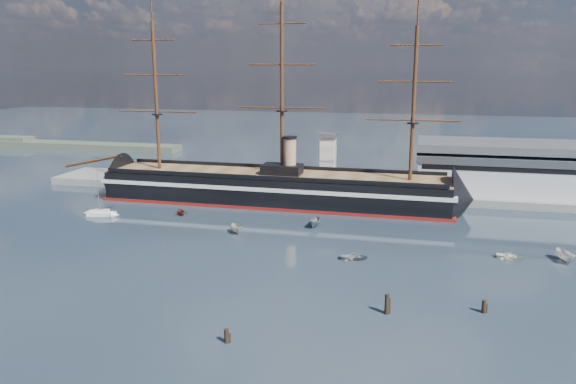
# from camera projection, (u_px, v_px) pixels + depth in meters

# --- Properties ---
(ground) EXTENTS (600.00, 600.00, 0.00)m
(ground) POSITION_uv_depth(u_px,v_px,m) (289.00, 226.00, 124.51)
(ground) COLOR #162230
(ground) RESTS_ON ground
(quay) EXTENTS (180.00, 18.00, 2.00)m
(quay) POSITION_uv_depth(u_px,v_px,m) (354.00, 193.00, 156.36)
(quay) COLOR slate
(quay) RESTS_ON ground
(warehouse) EXTENTS (63.00, 21.00, 11.60)m
(warehouse) POSITION_uv_depth(u_px,v_px,m) (539.00, 170.00, 147.44)
(warehouse) COLOR #B7BABC
(warehouse) RESTS_ON ground
(quay_tower) EXTENTS (5.00, 5.00, 15.00)m
(quay_tower) POSITION_uv_depth(u_px,v_px,m) (328.00, 160.00, 152.94)
(quay_tower) COLOR silver
(quay_tower) RESTS_ON ground
(shoreline) EXTENTS (120.00, 10.00, 4.00)m
(shoreline) POSITION_uv_depth(u_px,v_px,m) (31.00, 143.00, 245.96)
(shoreline) COLOR #3F4C38
(shoreline) RESTS_ON ground
(warship) EXTENTS (112.94, 16.97, 53.94)m
(warship) POSITION_uv_depth(u_px,v_px,m) (268.00, 188.00, 144.94)
(warship) COLOR black
(warship) RESTS_ON ground
(sailboat) EXTENTS (6.97, 3.31, 10.74)m
(sailboat) POSITION_uv_depth(u_px,v_px,m) (101.00, 213.00, 133.12)
(sailboat) COLOR silver
(sailboat) RESTS_ON ground
(motorboat_a) EXTENTS (5.97, 4.88, 2.30)m
(motorboat_a) POSITION_uv_depth(u_px,v_px,m) (237.00, 233.00, 119.50)
(motorboat_a) COLOR beige
(motorboat_a) RESTS_ON ground
(motorboat_b) EXTENTS (1.66, 3.36, 1.51)m
(motorboat_b) POSITION_uv_depth(u_px,v_px,m) (354.00, 260.00, 103.33)
(motorboat_b) COLOR gray
(motorboat_b) RESTS_ON ground
(motorboat_c) EXTENTS (6.00, 2.55, 2.35)m
(motorboat_c) POSITION_uv_depth(u_px,v_px,m) (315.00, 227.00, 124.32)
(motorboat_c) COLOR slate
(motorboat_c) RESTS_ON ground
(motorboat_d) EXTENTS (6.05, 6.05, 2.19)m
(motorboat_d) POSITION_uv_depth(u_px,v_px,m) (181.00, 215.00, 133.87)
(motorboat_d) COLOR maroon
(motorboat_d) RESTS_ON ground
(motorboat_e) EXTENTS (1.66, 3.23, 1.44)m
(motorboat_e) POSITION_uv_depth(u_px,v_px,m) (510.00, 259.00, 103.71)
(motorboat_e) COLOR white
(motorboat_e) RESTS_ON ground
(motorboat_f) EXTENTS (6.84, 3.75, 2.59)m
(motorboat_f) POSITION_uv_depth(u_px,v_px,m) (565.00, 262.00, 102.25)
(motorboat_f) COLOR silver
(motorboat_f) RESTS_ON ground
(piling_near_mid) EXTENTS (0.64, 0.64, 2.63)m
(piling_near_mid) POSITION_uv_depth(u_px,v_px,m) (227.00, 343.00, 72.48)
(piling_near_mid) COLOR black
(piling_near_mid) RESTS_ON ground
(piling_near_right) EXTENTS (0.64, 0.64, 3.76)m
(piling_near_right) POSITION_uv_depth(u_px,v_px,m) (386.00, 314.00, 80.85)
(piling_near_right) COLOR black
(piling_near_right) RESTS_ON ground
(piling_far_right) EXTENTS (0.64, 0.64, 2.67)m
(piling_far_right) POSITION_uv_depth(u_px,v_px,m) (483.00, 313.00, 81.21)
(piling_far_right) COLOR black
(piling_far_right) RESTS_ON ground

